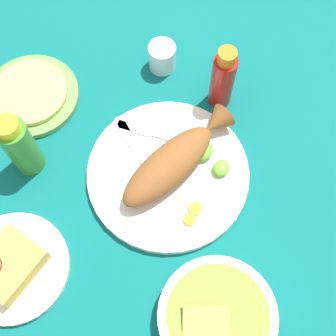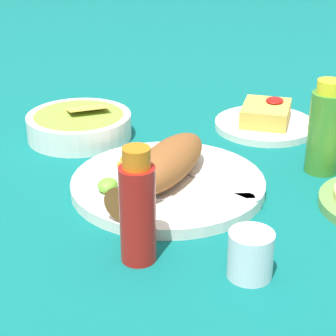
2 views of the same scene
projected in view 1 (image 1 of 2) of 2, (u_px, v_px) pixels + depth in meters
ground_plane at (168, 176)px, 0.91m from camera, size 4.00×4.00×0.00m
main_plate at (168, 174)px, 0.90m from camera, size 0.31×0.31×0.02m
fried_fish at (174, 160)px, 0.87m from camera, size 0.27×0.11×0.06m
fork_near at (135, 149)px, 0.91m from camera, size 0.10×0.17×0.00m
fork_far at (155, 135)px, 0.92m from camera, size 0.07×0.18×0.00m
carrot_slice_near at (195, 209)px, 0.86m from camera, size 0.03×0.03×0.00m
carrot_slice_mid at (189, 220)px, 0.85m from camera, size 0.02×0.02×0.00m
lime_wedge_main at (221, 168)px, 0.88m from camera, size 0.04×0.03×0.02m
lime_wedge_side at (204, 151)px, 0.90m from camera, size 0.04×0.03×0.02m
hot_sauce_bottle_red at (223, 79)px, 0.91m from camera, size 0.05×0.05×0.16m
hot_sauce_bottle_green at (20, 146)px, 0.85m from camera, size 0.06×0.06×0.16m
salt_cup at (162, 58)px, 0.98m from camera, size 0.06×0.06×0.06m
side_plate_fries at (13, 267)px, 0.83m from camera, size 0.20×0.20×0.01m
fries_pile at (8, 265)px, 0.81m from camera, size 0.11×0.09×0.04m
guacamole_bowl at (217, 317)px, 0.78m from camera, size 0.20×0.20×0.06m
tortilla_plate at (32, 96)px, 0.97m from camera, size 0.20×0.20×0.01m
tortilla_stack at (30, 92)px, 0.96m from camera, size 0.15×0.15×0.01m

